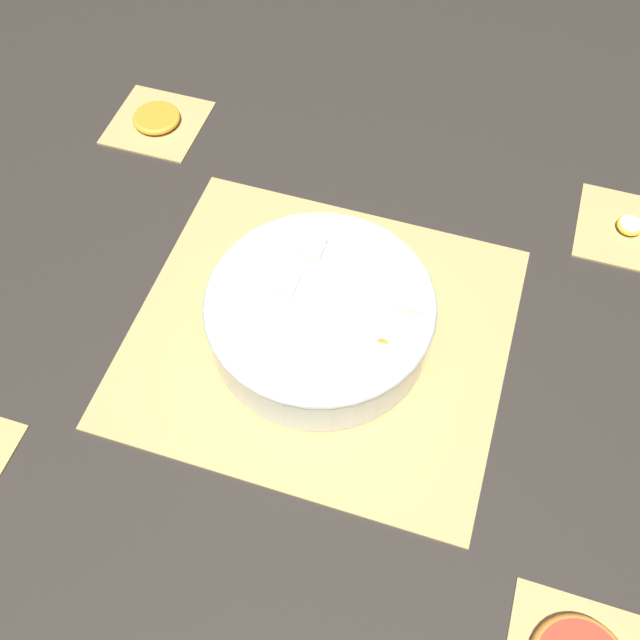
% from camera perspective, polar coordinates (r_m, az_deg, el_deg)
% --- Properties ---
extents(ground_plane, '(6.00, 6.00, 0.00)m').
position_cam_1_polar(ground_plane, '(0.89, -0.00, -1.17)').
color(ground_plane, '#2D2823').
extents(bamboo_mat_center, '(0.44, 0.40, 0.01)m').
position_cam_1_polar(bamboo_mat_center, '(0.89, -0.00, -1.06)').
color(bamboo_mat_center, tan).
rests_on(bamboo_mat_center, ground_plane).
extents(coaster_mat_near_left, '(0.13, 0.13, 0.01)m').
position_cam_1_polar(coaster_mat_near_left, '(1.07, 22.42, 6.41)').
color(coaster_mat_near_left, tan).
rests_on(coaster_mat_near_left, ground_plane).
extents(coaster_mat_near_right, '(0.13, 0.13, 0.01)m').
position_cam_1_polar(coaster_mat_near_right, '(1.15, -12.28, 14.52)').
color(coaster_mat_near_right, tan).
rests_on(coaster_mat_near_right, ground_plane).
extents(fruit_salad_bowl, '(0.26, 0.26, 0.08)m').
position_cam_1_polar(fruit_salad_bowl, '(0.86, -0.01, 0.45)').
color(fruit_salad_bowl, silver).
rests_on(fruit_salad_bowl, bamboo_mat_center).
extents(orange_slice_whole, '(0.07, 0.07, 0.01)m').
position_cam_1_polar(orange_slice_whole, '(1.15, -12.35, 14.81)').
color(orange_slice_whole, orange).
rests_on(orange_slice_whole, coaster_mat_near_right).
extents(banana_coin_single, '(0.03, 0.03, 0.01)m').
position_cam_1_polar(banana_coin_single, '(1.06, 22.55, 6.67)').
color(banana_coin_single, beige).
rests_on(banana_coin_single, coaster_mat_near_left).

